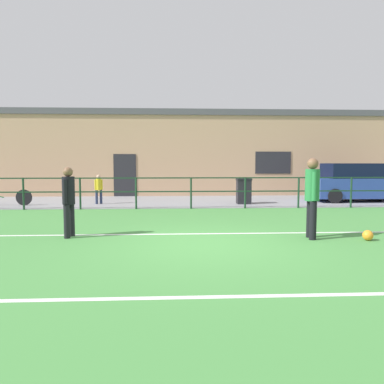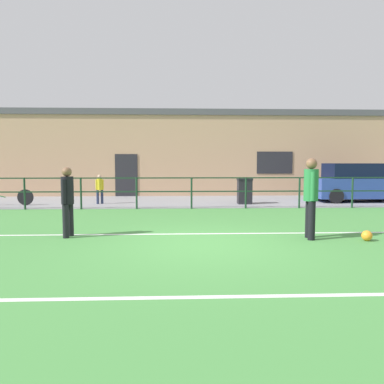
% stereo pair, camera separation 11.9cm
% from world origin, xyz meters
% --- Properties ---
extents(ground, '(60.00, 44.00, 0.04)m').
position_xyz_m(ground, '(0.00, 0.00, -0.02)').
color(ground, '#478C42').
extents(field_line_touchline, '(36.00, 0.11, 0.00)m').
position_xyz_m(field_line_touchline, '(0.00, 1.16, 0.00)').
color(field_line_touchline, white).
rests_on(field_line_touchline, ground).
extents(field_line_hash, '(36.00, 0.11, 0.00)m').
position_xyz_m(field_line_hash, '(0.00, -3.00, 0.00)').
color(field_line_hash, white).
rests_on(field_line_hash, ground).
extents(pavement_strip, '(48.00, 5.00, 0.02)m').
position_xyz_m(pavement_strip, '(0.00, 8.50, 0.01)').
color(pavement_strip, gray).
rests_on(pavement_strip, ground).
extents(perimeter_fence, '(36.07, 0.07, 1.15)m').
position_xyz_m(perimeter_fence, '(0.00, 6.00, 0.75)').
color(perimeter_fence, '#193823').
rests_on(perimeter_fence, ground).
extents(clubhouse_facade, '(28.00, 2.56, 4.33)m').
position_xyz_m(clubhouse_facade, '(0.00, 12.20, 2.17)').
color(clubhouse_facade, tan).
rests_on(clubhouse_facade, ground).
extents(player_goalkeeper, '(0.28, 0.43, 1.59)m').
position_xyz_m(player_goalkeeper, '(-3.01, 0.92, 0.90)').
color(player_goalkeeper, black).
rests_on(player_goalkeeper, ground).
extents(player_striker, '(0.31, 0.49, 1.78)m').
position_xyz_m(player_striker, '(2.41, 0.50, 1.01)').
color(player_striker, black).
rests_on(player_striker, ground).
extents(soccer_ball_match, '(0.23, 0.23, 0.23)m').
position_xyz_m(soccer_ball_match, '(3.56, 0.22, 0.11)').
color(soccer_ball_match, orange).
rests_on(soccer_ball_match, ground).
extents(spectator_child, '(0.31, 0.21, 1.18)m').
position_xyz_m(spectator_child, '(-3.65, 7.58, 0.69)').
color(spectator_child, '#232D4C').
rests_on(spectator_child, pavement_strip).
extents(parked_car_red, '(3.84, 1.82, 1.63)m').
position_xyz_m(parked_car_red, '(7.22, 8.15, 0.79)').
color(parked_car_red, '#28428E').
rests_on(parked_car_red, pavement_strip).
extents(bicycle_parked_0, '(2.13, 0.04, 0.72)m').
position_xyz_m(bicycle_parked_0, '(-7.22, 7.20, 0.34)').
color(bicycle_parked_0, black).
rests_on(bicycle_parked_0, pavement_strip).
extents(trash_bin_0, '(0.58, 0.49, 1.03)m').
position_xyz_m(trash_bin_0, '(2.20, 7.34, 0.54)').
color(trash_bin_0, black).
rests_on(trash_bin_0, pavement_strip).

